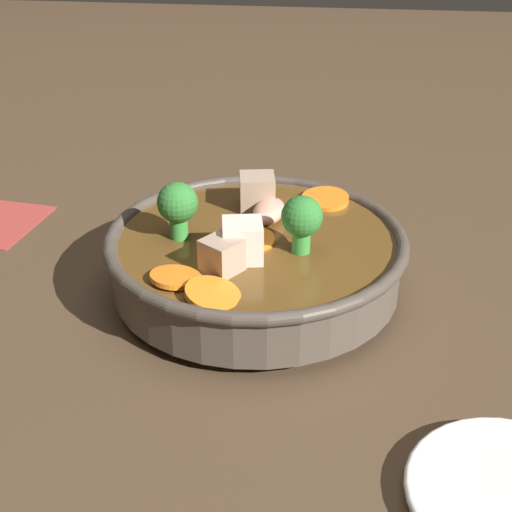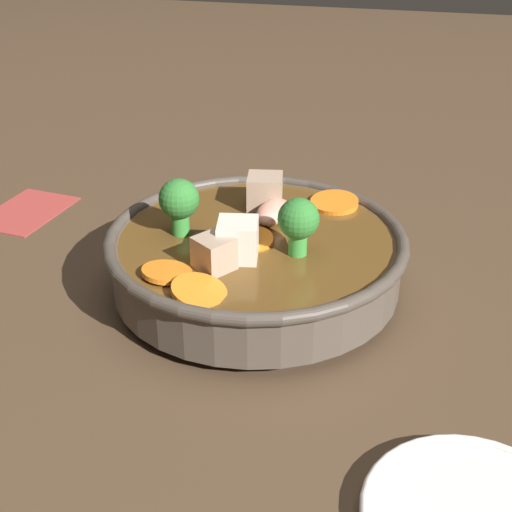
# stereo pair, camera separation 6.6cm
# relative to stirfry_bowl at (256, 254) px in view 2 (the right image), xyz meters

# --- Properties ---
(ground_plane) EXTENTS (3.00, 3.00, 0.00)m
(ground_plane) POSITION_rel_stirfry_bowl_xyz_m (-0.00, 0.00, -0.04)
(ground_plane) COLOR #4C3826
(stirfry_bowl) EXTENTS (0.28, 0.28, 0.11)m
(stirfry_bowl) POSITION_rel_stirfry_bowl_xyz_m (0.00, 0.00, 0.00)
(stirfry_bowl) COLOR #51473D
(stirfry_bowl) RESTS_ON ground_plane
(napkin) EXTENTS (0.12, 0.09, 0.00)m
(napkin) POSITION_rel_stirfry_bowl_xyz_m (-0.10, -0.30, -0.04)
(napkin) COLOR #A33833
(napkin) RESTS_ON ground_plane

